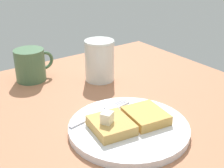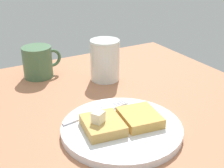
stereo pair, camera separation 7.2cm
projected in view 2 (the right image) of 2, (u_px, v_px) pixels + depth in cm
name	position (u px, v px, depth cm)	size (l,w,h in cm)	color
table_surface	(94.00, 155.00, 57.12)	(98.76, 98.76, 2.23)	#AE6F4E
plate	(122.00, 128.00, 61.79)	(24.05, 24.05, 1.50)	white
toast_slice_left	(103.00, 125.00, 59.84)	(7.20, 8.32, 1.99)	tan
toast_slice_middle	(140.00, 117.00, 62.39)	(7.20, 8.32, 1.99)	gold
butter_pat_primary	(98.00, 117.00, 58.50)	(2.16, 1.94, 2.16)	#F0EACA
fork	(100.00, 111.00, 66.49)	(16.03, 3.84, 0.36)	silver
syrup_jar	(105.00, 62.00, 83.99)	(8.07, 8.07, 11.11)	#4B1D08
coffee_mug	(38.00, 62.00, 86.03)	(10.86, 8.02, 8.66)	#466B49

